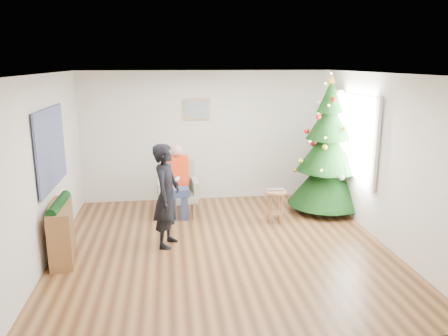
{
  "coord_description": "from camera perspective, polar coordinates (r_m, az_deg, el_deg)",
  "views": [
    {
      "loc": [
        -0.77,
        -6.15,
        2.76
      ],
      "look_at": [
        0.1,
        0.6,
        1.1
      ],
      "focal_mm": 35.0,
      "sensor_mm": 36.0,
      "label": 1
    }
  ],
  "objects": [
    {
      "name": "ceiling",
      "position": [
        6.2,
        -0.21,
        12.22
      ],
      "size": [
        5.0,
        5.0,
        0.0
      ],
      "primitive_type": "plane",
      "rotation": [
        3.14,
        0.0,
        0.0
      ],
      "color": "white",
      "rests_on": "wall_back"
    },
    {
      "name": "wall_back",
      "position": [
        8.81,
        -2.23,
        4.15
      ],
      "size": [
        5.0,
        0.0,
        5.0
      ],
      "primitive_type": "plane",
      "rotation": [
        1.57,
        0.0,
        0.0
      ],
      "color": "silver",
      "rests_on": "floor"
    },
    {
      "name": "armchair",
      "position": [
        8.14,
        -6.08,
        -3.53
      ],
      "size": [
        0.76,
        0.7,
        0.98
      ],
      "rotation": [
        0.0,
        0.0,
        0.06
      ],
      "color": "gray",
      "rests_on": "floor"
    },
    {
      "name": "standing_man",
      "position": [
        6.65,
        -7.5,
        -3.6
      ],
      "size": [
        0.55,
        0.67,
        1.59
      ],
      "primitive_type": "imported",
      "rotation": [
        0.0,
        0.0,
        1.25
      ],
      "color": "black",
      "rests_on": "floor"
    },
    {
      "name": "framed_picture",
      "position": [
        8.68,
        -3.57,
        7.66
      ],
      "size": [
        0.52,
        0.05,
        0.42
      ],
      "color": "tan",
      "rests_on": "wall_back"
    },
    {
      "name": "laptop",
      "position": [
        7.65,
        6.73,
        -2.89
      ],
      "size": [
        0.32,
        0.21,
        0.02
      ],
      "primitive_type": "imported",
      "rotation": [
        0.0,
        0.0,
        -0.01
      ],
      "color": "silver",
      "rests_on": "stool"
    },
    {
      "name": "wall_right",
      "position": [
        7.12,
        20.19,
        1.01
      ],
      "size": [
        0.0,
        5.0,
        5.0
      ],
      "primitive_type": "plane",
      "rotation": [
        1.57,
        0.0,
        -1.57
      ],
      "color": "silver",
      "rests_on": "floor"
    },
    {
      "name": "garland",
      "position": [
        6.57,
        -20.79,
        -4.42
      ],
      "size": [
        0.14,
        0.9,
        0.14
      ],
      "primitive_type": "cylinder",
      "rotation": [
        1.57,
        0.0,
        0.0
      ],
      "color": "black",
      "rests_on": "console"
    },
    {
      "name": "curtains",
      "position": [
        7.94,
        16.64,
        4.0
      ],
      "size": [
        0.05,
        1.75,
        1.5
      ],
      "color": "white",
      "rests_on": "wall_right"
    },
    {
      "name": "seated_person",
      "position": [
        8.0,
        -6.1,
        -1.6
      ],
      "size": [
        0.42,
        0.59,
        1.29
      ],
      "rotation": [
        0.0,
        0.0,
        0.06
      ],
      "color": "navy",
      "rests_on": "armchair"
    },
    {
      "name": "wall_left",
      "position": [
        6.56,
        -22.43,
        -0.22
      ],
      "size": [
        0.0,
        5.0,
        5.0
      ],
      "primitive_type": "plane",
      "rotation": [
        1.57,
        0.0,
        1.57
      ],
      "color": "silver",
      "rests_on": "floor"
    },
    {
      "name": "wall_front",
      "position": [
        4.01,
        4.29,
        -7.7
      ],
      "size": [
        5.0,
        0.0,
        5.0
      ],
      "primitive_type": "plane",
      "rotation": [
        -1.57,
        0.0,
        0.0
      ],
      "color": "silver",
      "rests_on": "floor"
    },
    {
      "name": "console",
      "position": [
        6.7,
        -20.48,
        -7.84
      ],
      "size": [
        0.46,
        1.04,
        0.8
      ],
      "primitive_type": "cube",
      "rotation": [
        0.0,
        0.0,
        0.16
      ],
      "color": "brown",
      "rests_on": "floor"
    },
    {
      "name": "window_panel",
      "position": [
        7.96,
        16.84,
        4.0
      ],
      "size": [
        0.04,
        1.3,
        1.4
      ],
      "primitive_type": "cube",
      "color": "white",
      "rests_on": "wall_right"
    },
    {
      "name": "game_controller",
      "position": [
        6.55,
        -6.09,
        -1.41
      ],
      "size": [
        0.08,
        0.13,
        0.04
      ],
      "primitive_type": "cube",
      "rotation": [
        0.0,
        0.0,
        -0.32
      ],
      "color": "white",
      "rests_on": "standing_man"
    },
    {
      "name": "floor",
      "position": [
        6.79,
        -0.19,
        -10.29
      ],
      "size": [
        5.0,
        5.0,
        0.0
      ],
      "primitive_type": "plane",
      "color": "brown",
      "rests_on": "ground"
    },
    {
      "name": "stool",
      "position": [
        7.73,
        6.67,
        -4.98
      ],
      "size": [
        0.38,
        0.38,
        0.58
      ],
      "rotation": [
        0.0,
        0.0,
        -0.36
      ],
      "color": "brown",
      "rests_on": "floor"
    },
    {
      "name": "christmas_tree",
      "position": [
        8.32,
        13.37,
        2.13
      ],
      "size": [
        1.41,
        1.41,
        2.54
      ],
      "rotation": [
        0.0,
        0.0,
        0.09
      ],
      "color": "#3F2816",
      "rests_on": "floor"
    },
    {
      "name": "tapestry",
      "position": [
        6.78,
        -21.66,
        2.44
      ],
      "size": [
        0.03,
        1.5,
        1.15
      ],
      "primitive_type": "cube",
      "color": "black",
      "rests_on": "wall_left"
    }
  ]
}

